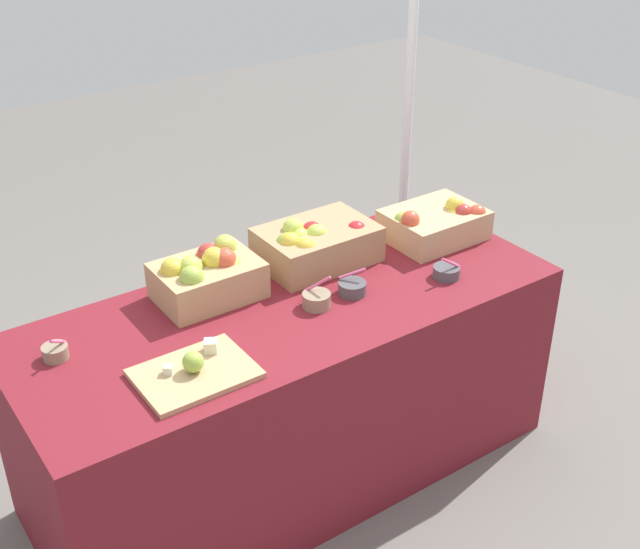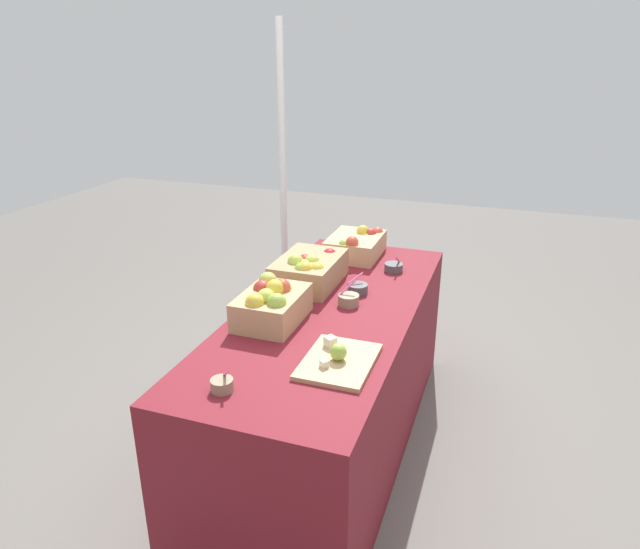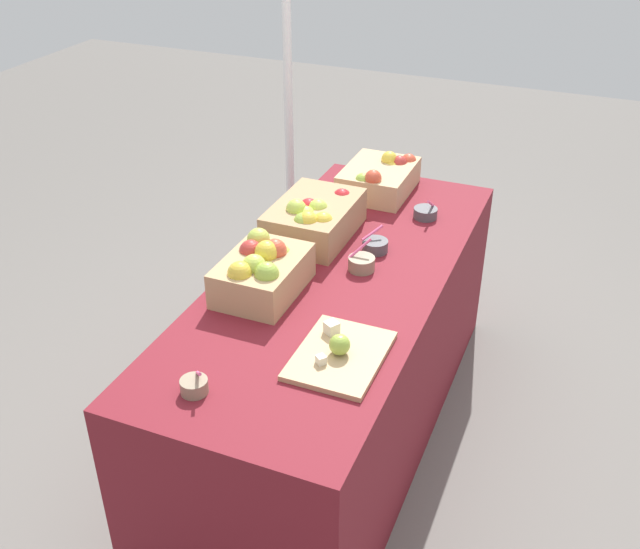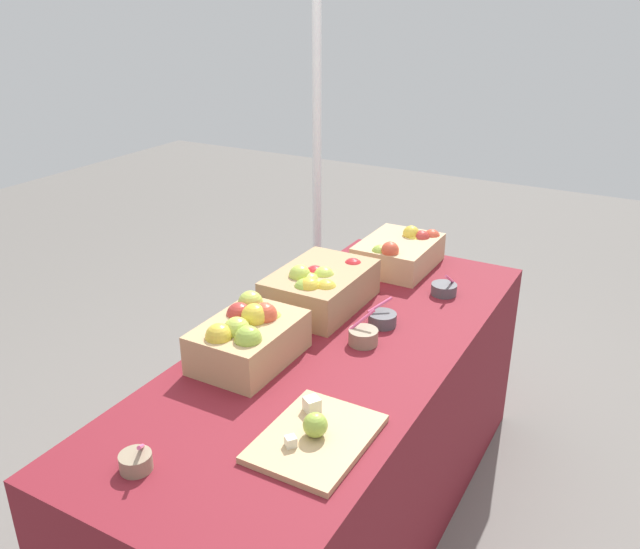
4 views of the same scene
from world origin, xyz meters
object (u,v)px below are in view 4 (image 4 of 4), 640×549
at_px(cutting_board_front, 316,435).
at_px(sample_bowl_extra, 136,461).
at_px(tent_pole, 317,169).
at_px(sample_bowl_mid, 444,289).
at_px(sample_bowl_near, 382,319).
at_px(apple_crate_right, 249,335).
at_px(apple_crate_left, 400,252).
at_px(sample_bowl_far, 363,336).
at_px(apple_crate_middle, 320,287).

xyz_separation_m(cutting_board_front, sample_bowl_extra, (-0.31, 0.32, 0.01)).
height_order(cutting_board_front, tent_pole, tent_pole).
relative_size(sample_bowl_mid, sample_bowl_extra, 1.09).
bearing_deg(cutting_board_front, sample_bowl_extra, 133.65).
bearing_deg(sample_bowl_near, tent_pole, 40.88).
distance_m(apple_crate_right, sample_bowl_mid, 0.85).
bearing_deg(sample_bowl_mid, apple_crate_left, 56.01).
distance_m(sample_bowl_mid, sample_bowl_far, 0.51).
xyz_separation_m(apple_crate_right, sample_bowl_extra, (-0.56, -0.06, -0.06)).
xyz_separation_m(cutting_board_front, tent_pole, (1.53, 0.86, 0.25)).
distance_m(apple_crate_right, tent_pole, 1.38).
distance_m(apple_crate_left, sample_bowl_far, 0.69).
relative_size(sample_bowl_near, sample_bowl_far, 0.90).
bearing_deg(sample_bowl_extra, sample_bowl_far, -14.11).
relative_size(apple_crate_middle, sample_bowl_near, 4.09).
xyz_separation_m(apple_crate_middle, sample_bowl_near, (-0.02, -0.26, -0.06)).
distance_m(cutting_board_front, tent_pole, 1.78).
relative_size(apple_crate_right, tent_pole, 0.17).
relative_size(apple_crate_right, sample_bowl_mid, 3.51).
distance_m(apple_crate_middle, sample_bowl_extra, 1.00).
xyz_separation_m(apple_crate_right, sample_bowl_near, (0.41, -0.27, -0.06)).
height_order(apple_crate_middle, sample_bowl_far, apple_crate_middle).
xyz_separation_m(apple_crate_right, sample_bowl_mid, (0.76, -0.37, -0.06)).
bearing_deg(sample_bowl_near, sample_bowl_mid, -16.28).
height_order(cutting_board_front, sample_bowl_far, sample_bowl_far).
height_order(sample_bowl_far, sample_bowl_extra, sample_bowl_far).
distance_m(apple_crate_right, sample_bowl_near, 0.50).
distance_m(cutting_board_front, sample_bowl_near, 0.68).
relative_size(cutting_board_front, sample_bowl_far, 3.04).
height_order(sample_bowl_far, tent_pole, tent_pole).
height_order(apple_crate_middle, cutting_board_front, apple_crate_middle).
bearing_deg(sample_bowl_far, sample_bowl_near, -0.25).
relative_size(apple_crate_right, sample_bowl_extra, 3.84).
relative_size(apple_crate_right, sample_bowl_far, 3.09).
bearing_deg(tent_pole, apple_crate_middle, -149.80).
distance_m(apple_crate_middle, tent_pole, 0.99).
height_order(apple_crate_middle, sample_bowl_near, apple_crate_middle).
xyz_separation_m(apple_crate_right, sample_bowl_far, (0.26, -0.27, -0.06)).
bearing_deg(apple_crate_left, tent_pole, 59.74).
height_order(apple_crate_left, sample_bowl_extra, apple_crate_left).
relative_size(cutting_board_front, sample_bowl_extra, 3.78).
distance_m(cutting_board_front, sample_bowl_mid, 1.01).
relative_size(apple_crate_left, sample_bowl_near, 3.57).
relative_size(sample_bowl_near, sample_bowl_extra, 1.12).
height_order(cutting_board_front, sample_bowl_near, sample_bowl_near).
relative_size(apple_crate_left, sample_bowl_mid, 3.67).
bearing_deg(sample_bowl_extra, sample_bowl_near, -12.05).
bearing_deg(sample_bowl_near, apple_crate_right, 147.25).
distance_m(sample_bowl_near, sample_bowl_mid, 0.36).
height_order(apple_crate_middle, sample_bowl_mid, apple_crate_middle).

